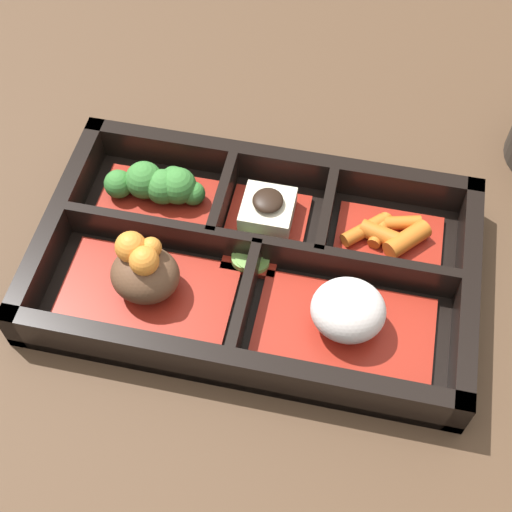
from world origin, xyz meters
name	(u,v)px	position (x,y,z in m)	size (l,w,h in m)	color
ground_plane	(256,273)	(0.00, 0.00, 0.00)	(3.00, 3.00, 0.00)	#4C3523
bento_base	(256,270)	(0.00, 0.00, 0.01)	(0.34, 0.20, 0.01)	black
bento_rim	(257,257)	(0.00, 0.00, 0.02)	(0.34, 0.20, 0.04)	black
bowl_rice	(347,315)	(-0.08, 0.04, 0.03)	(0.13, 0.07, 0.05)	maroon
bowl_stew	(145,275)	(0.08, 0.04, 0.03)	(0.13, 0.07, 0.06)	maroon
bowl_carrots	(388,236)	(-0.10, -0.05, 0.02)	(0.09, 0.06, 0.02)	maroon
bowl_tofu	(273,214)	(0.00, -0.05, 0.02)	(0.07, 0.06, 0.03)	maroon
bowl_greens	(159,187)	(0.09, -0.05, 0.03)	(0.10, 0.06, 0.04)	maroon
bowl_pickles	(250,257)	(0.01, 0.00, 0.02)	(0.04, 0.03, 0.01)	maroon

